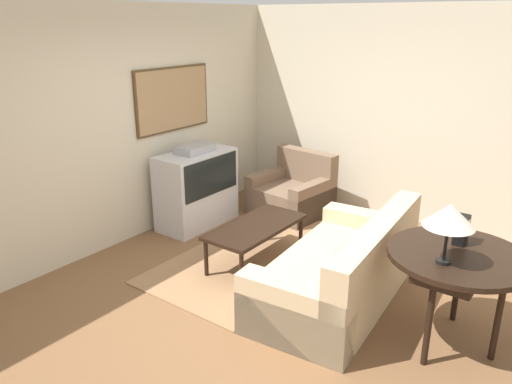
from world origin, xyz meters
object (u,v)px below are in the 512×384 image
at_px(tv, 197,188).
at_px(console_table, 458,262).
at_px(couch, 342,271).
at_px(armchair, 293,194).
at_px(mantel_clock, 462,230).
at_px(coffee_table, 256,229).
at_px(table_lamp, 450,216).

relative_size(tv, console_table, 0.97).
bearing_deg(tv, couch, -102.86).
relative_size(armchair, mantel_clock, 4.27).
relative_size(tv, coffee_table, 0.88).
xyz_separation_m(couch, table_lamp, (-0.32, -0.97, 0.89)).
distance_m(armchair, mantel_clock, 3.02).
bearing_deg(mantel_clock, tv, 82.48).
relative_size(tv, mantel_clock, 4.42).
xyz_separation_m(tv, table_lamp, (-0.86, -3.30, 0.69)).
bearing_deg(mantel_clock, table_lamp, 179.82).
bearing_deg(tv, coffee_table, -108.93).
relative_size(armchair, coffee_table, 0.85).
relative_size(armchair, table_lamp, 2.18).
relative_size(tv, couch, 0.50).
relative_size(tv, armchair, 1.04).
height_order(tv, armchair, tv).
distance_m(console_table, mantel_clock, 0.27).
xyz_separation_m(couch, coffee_table, (0.10, 1.08, 0.11)).
bearing_deg(couch, mantel_clock, 90.51).
bearing_deg(armchair, mantel_clock, -24.21).
bearing_deg(armchair, coffee_table, -65.52).
bearing_deg(tv, table_lamp, -104.53).
bearing_deg(table_lamp, couch, 71.53).
bearing_deg(coffee_table, console_table, -95.27).
xyz_separation_m(console_table, mantel_clock, (0.19, 0.05, 0.19)).
relative_size(couch, console_table, 1.93).
relative_size(coffee_table, console_table, 1.10).
height_order(armchair, console_table, armchair).
height_order(couch, console_table, couch).
xyz_separation_m(couch, console_table, (-0.09, -1.02, 0.45)).
height_order(tv, coffee_table, tv).
relative_size(console_table, table_lamp, 2.32).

